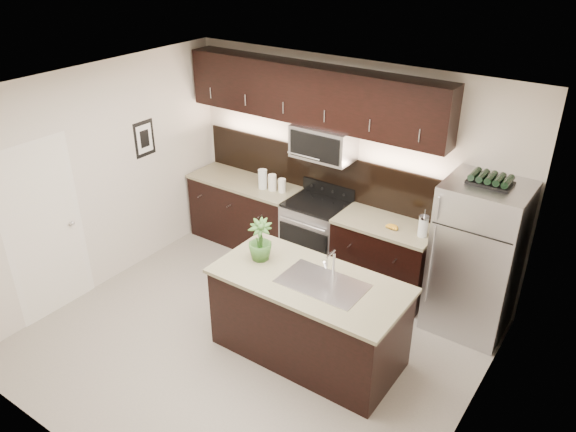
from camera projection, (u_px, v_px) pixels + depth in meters
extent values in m
plane|color=gray|center=(252.00, 341.00, 6.12)|extent=(4.50, 4.50, 0.00)
cube|color=beige|center=(348.00, 169.00, 6.95)|extent=(4.50, 0.02, 2.70)
cube|color=beige|center=(75.00, 345.00, 4.04)|extent=(4.50, 0.02, 2.70)
cube|color=beige|center=(99.00, 180.00, 6.63)|extent=(0.02, 4.00, 2.70)
cube|color=beige|center=(475.00, 315.00, 4.35)|extent=(0.02, 4.00, 2.70)
cube|color=white|center=(243.00, 98.00, 4.87)|extent=(4.50, 4.00, 0.02)
cube|color=silver|center=(46.00, 233.00, 6.20)|extent=(0.04, 0.80, 2.02)
sphere|color=silver|center=(72.00, 223.00, 6.42)|extent=(0.06, 0.06, 0.06)
cube|color=black|center=(145.00, 139.00, 7.03)|extent=(0.01, 0.32, 0.46)
cube|color=white|center=(145.00, 139.00, 7.03)|extent=(0.00, 0.24, 0.36)
cube|color=black|center=(246.00, 213.00, 7.86)|extent=(1.57, 0.62, 0.90)
cube|color=black|center=(383.00, 259.00, 6.78)|extent=(1.16, 0.62, 0.90)
cube|color=#B2B2B7|center=(316.00, 236.00, 7.27)|extent=(0.76, 0.62, 0.90)
cube|color=black|center=(317.00, 204.00, 7.05)|extent=(0.76, 0.60, 0.03)
cube|color=#B5AF88|center=(245.00, 182.00, 7.64)|extent=(1.59, 0.65, 0.04)
cube|color=#B5AF88|center=(386.00, 224.00, 6.56)|extent=(1.18, 0.65, 0.04)
cube|color=black|center=(316.00, 170.00, 7.23)|extent=(3.49, 0.02, 0.56)
cube|color=#B2B2B7|center=(323.00, 143.00, 6.77)|extent=(0.76, 0.40, 0.40)
cube|color=black|center=(312.00, 94.00, 6.64)|extent=(3.49, 0.33, 0.70)
cube|color=black|center=(309.00, 319.00, 5.75)|extent=(1.90, 0.90, 0.90)
cube|color=#B5AF88|center=(309.00, 280.00, 5.53)|extent=(1.96, 0.96, 0.04)
cube|color=silver|center=(322.00, 283.00, 5.45)|extent=(0.84, 0.50, 0.01)
cylinder|color=silver|center=(334.00, 264.00, 5.55)|extent=(0.03, 0.03, 0.24)
cylinder|color=silver|center=(331.00, 254.00, 5.43)|extent=(0.02, 0.14, 0.02)
cylinder|color=silver|center=(327.00, 261.00, 5.40)|extent=(0.02, 0.02, 0.10)
cube|color=#B2B2B7|center=(476.00, 258.00, 5.99)|extent=(0.84, 0.76, 1.74)
cube|color=black|center=(490.00, 183.00, 5.58)|extent=(0.43, 0.27, 0.03)
cylinder|color=black|center=(475.00, 174.00, 5.64)|extent=(0.07, 0.25, 0.07)
cylinder|color=black|center=(483.00, 176.00, 5.60)|extent=(0.07, 0.25, 0.07)
cylinder|color=black|center=(491.00, 178.00, 5.55)|extent=(0.07, 0.25, 0.07)
cylinder|color=black|center=(499.00, 180.00, 5.51)|extent=(0.07, 0.25, 0.07)
cylinder|color=black|center=(508.00, 182.00, 5.47)|extent=(0.07, 0.25, 0.07)
imported|color=#335F26|center=(260.00, 240.00, 5.75)|extent=(0.33, 0.33, 0.45)
cylinder|color=silver|center=(263.00, 179.00, 7.36)|extent=(0.12, 0.12, 0.26)
cylinder|color=silver|center=(272.00, 182.00, 7.31)|extent=(0.11, 0.11, 0.22)
cylinder|color=silver|center=(282.00, 186.00, 7.27)|extent=(0.10, 0.10, 0.18)
cylinder|color=silver|center=(423.00, 227.00, 6.23)|extent=(0.11, 0.11, 0.21)
cylinder|color=silver|center=(424.00, 218.00, 6.18)|extent=(0.11, 0.11, 0.02)
cylinder|color=silver|center=(425.00, 214.00, 6.15)|extent=(0.01, 0.01, 0.09)
ellipsoid|color=orange|center=(389.00, 226.00, 6.45)|extent=(0.16, 0.13, 0.05)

